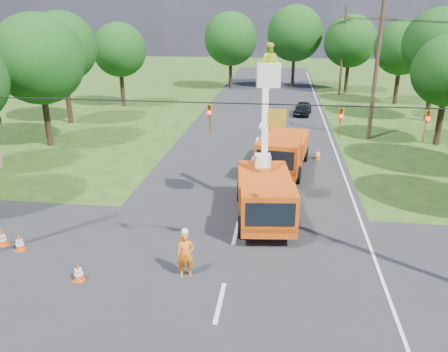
# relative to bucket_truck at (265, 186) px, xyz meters

# --- Properties ---
(ground) EXTENTS (140.00, 140.00, 0.00)m
(ground) POSITION_rel_bucket_truck_xyz_m (-1.16, 13.36, -1.66)
(ground) COLOR #224314
(ground) RESTS_ON ground
(road_main) EXTENTS (12.00, 100.00, 0.06)m
(road_main) POSITION_rel_bucket_truck_xyz_m (-1.16, 13.36, -1.66)
(road_main) COLOR black
(road_main) RESTS_ON ground
(road_cross) EXTENTS (56.00, 10.00, 0.07)m
(road_cross) POSITION_rel_bucket_truck_xyz_m (-1.16, -4.64, -1.66)
(road_cross) COLOR black
(road_cross) RESTS_ON ground
(edge_line) EXTENTS (0.12, 90.00, 0.02)m
(edge_line) POSITION_rel_bucket_truck_xyz_m (4.44, 13.36, -1.66)
(edge_line) COLOR silver
(edge_line) RESTS_ON ground
(bucket_truck) EXTENTS (3.04, 6.45, 7.91)m
(bucket_truck) POSITION_rel_bucket_truck_xyz_m (0.00, 0.00, 0.00)
(bucket_truck) COLOR #DC410F
(bucket_truck) RESTS_ON ground
(second_truck) EXTENTS (3.29, 6.70, 2.41)m
(second_truck) POSITION_rel_bucket_truck_xyz_m (0.78, 6.82, -0.41)
(second_truck) COLOR #DC410F
(second_truck) RESTS_ON ground
(ground_worker) EXTENTS (0.76, 0.61, 1.80)m
(ground_worker) POSITION_rel_bucket_truck_xyz_m (-2.60, -5.20, -0.76)
(ground_worker) COLOR orange
(ground_worker) RESTS_ON ground
(distant_car) EXTENTS (1.98, 3.83, 1.25)m
(distant_car) POSITION_rel_bucket_truck_xyz_m (2.58, 23.30, -1.04)
(distant_car) COLOR black
(distant_car) RESTS_ON ground
(traffic_cone_2) EXTENTS (0.38, 0.38, 0.71)m
(traffic_cone_2) POSITION_rel_bucket_truck_xyz_m (-0.80, 1.27, -1.30)
(traffic_cone_2) COLOR #E0490B
(traffic_cone_2) RESTS_ON ground
(traffic_cone_3) EXTENTS (0.38, 0.38, 0.71)m
(traffic_cone_3) POSITION_rel_bucket_truck_xyz_m (0.38, 3.98, -1.30)
(traffic_cone_3) COLOR #E0490B
(traffic_cone_3) RESTS_ON ground
(traffic_cone_4) EXTENTS (0.38, 0.38, 0.71)m
(traffic_cone_4) POSITION_rel_bucket_truck_xyz_m (-6.35, -5.99, -1.30)
(traffic_cone_4) COLOR #E0490B
(traffic_cone_4) RESTS_ON ground
(traffic_cone_5) EXTENTS (0.38, 0.38, 0.71)m
(traffic_cone_5) POSITION_rel_bucket_truck_xyz_m (-9.67, -4.25, -1.30)
(traffic_cone_5) COLOR #E0490B
(traffic_cone_5) RESTS_ON ground
(traffic_cone_6) EXTENTS (0.38, 0.38, 0.71)m
(traffic_cone_6) POSITION_rel_bucket_truck_xyz_m (-10.61, -3.97, -1.30)
(traffic_cone_6) COLOR #E0490B
(traffic_cone_6) RESTS_ON ground
(traffic_cone_7) EXTENTS (0.38, 0.38, 0.71)m
(traffic_cone_7) POSITION_rel_bucket_truck_xyz_m (3.07, 9.44, -1.30)
(traffic_cone_7) COLOR #E0490B
(traffic_cone_7) RESTS_ON ground
(pole_right_mid) EXTENTS (1.80, 0.30, 10.00)m
(pole_right_mid) POSITION_rel_bucket_truck_xyz_m (7.34, 15.36, 3.44)
(pole_right_mid) COLOR #4C3823
(pole_right_mid) RESTS_ON ground
(pole_right_far) EXTENTS (1.80, 0.30, 10.00)m
(pole_right_far) POSITION_rel_bucket_truck_xyz_m (7.34, 35.36, 3.44)
(pole_right_far) COLOR #4C3823
(pole_right_far) RESTS_ON ground
(signal_span) EXTENTS (18.00, 0.29, 1.07)m
(signal_span) POSITION_rel_bucket_truck_xyz_m (1.07, -4.65, 4.22)
(signal_span) COLOR black
(signal_span) RESTS_ON ground
(tree_left_d) EXTENTS (6.20, 6.20, 9.24)m
(tree_left_d) POSITION_rel_bucket_truck_xyz_m (-16.16, 10.36, 4.46)
(tree_left_d) COLOR #382616
(tree_left_d) RESTS_ON ground
(tree_left_e) EXTENTS (5.80, 5.80, 9.41)m
(tree_left_e) POSITION_rel_bucket_truck_xyz_m (-17.96, 17.36, 4.83)
(tree_left_e) COLOR #382616
(tree_left_e) RESTS_ON ground
(tree_left_f) EXTENTS (5.40, 5.40, 8.40)m
(tree_left_f) POSITION_rel_bucket_truck_xyz_m (-15.96, 25.36, 4.02)
(tree_left_f) COLOR #382616
(tree_left_f) RESTS_ON ground
(tree_right_c) EXTENTS (5.00, 5.00, 7.83)m
(tree_right_c) POSITION_rel_bucket_truck_xyz_m (12.04, 14.36, 3.65)
(tree_right_c) COLOR #382616
(tree_right_c) RESTS_ON ground
(tree_right_d) EXTENTS (6.00, 6.00, 9.70)m
(tree_right_d) POSITION_rel_bucket_truck_xyz_m (13.64, 22.36, 5.01)
(tree_right_d) COLOR #382616
(tree_right_d) RESTS_ON ground
(tree_right_e) EXTENTS (5.60, 5.60, 8.63)m
(tree_right_e) POSITION_rel_bucket_truck_xyz_m (12.64, 30.36, 4.15)
(tree_right_e) COLOR #382616
(tree_right_e) RESTS_ON ground
(tree_far_a) EXTENTS (6.60, 6.60, 9.50)m
(tree_far_a) POSITION_rel_bucket_truck_xyz_m (-6.16, 38.36, 4.53)
(tree_far_a) COLOR #382616
(tree_far_a) RESTS_ON ground
(tree_far_b) EXTENTS (7.00, 7.00, 10.32)m
(tree_far_b) POSITION_rel_bucket_truck_xyz_m (1.84, 40.36, 5.15)
(tree_far_b) COLOR #382616
(tree_far_b) RESTS_ON ground
(tree_far_c) EXTENTS (6.20, 6.20, 9.18)m
(tree_far_c) POSITION_rel_bucket_truck_xyz_m (8.34, 37.36, 4.40)
(tree_far_c) COLOR #382616
(tree_far_c) RESTS_ON ground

